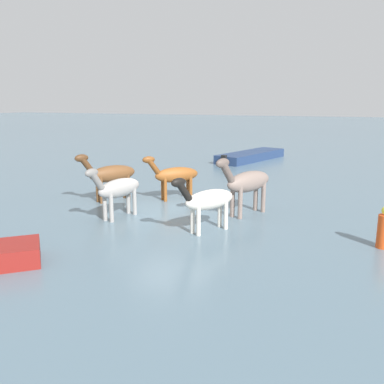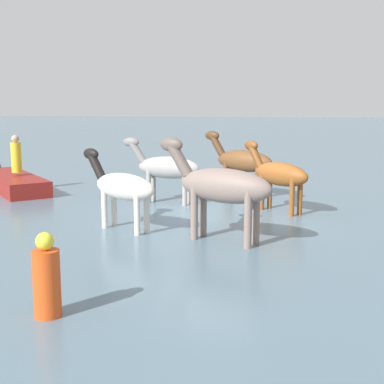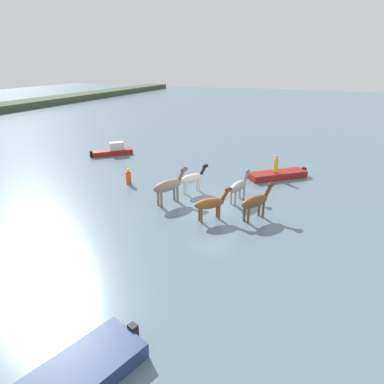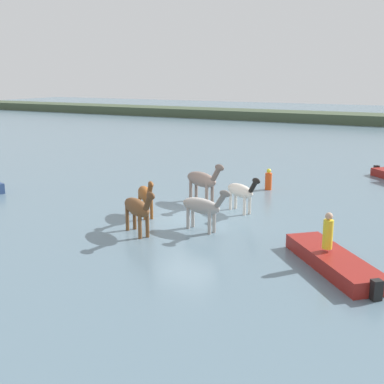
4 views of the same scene
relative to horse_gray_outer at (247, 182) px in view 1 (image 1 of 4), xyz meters
name	(u,v)px [view 1 (image 1 of 4)]	position (x,y,z in m)	size (l,w,h in m)	color
ground_plane	(168,212)	(0.62, -2.64, -1.14)	(176.27, 176.27, 0.00)	slate
horse_gray_outer	(247,182)	(0.00, 0.00, 0.00)	(2.57, 1.52, 2.07)	gray
horse_dark_mare	(207,200)	(2.23, -0.63, -0.17)	(2.09, 1.49, 1.75)	silver
horse_chestnut_trailing	(118,189)	(1.92, -3.86, -0.14)	(2.35, 0.95, 1.82)	#9E9993
horse_pinto_flank	(175,175)	(-1.17, -3.16, -0.16)	(1.86, 1.86, 1.77)	brown
horse_mid_herd	(111,174)	(-0.10, -5.38, -0.09)	(2.29, 1.60, 1.91)	brown
boat_tender_starboard	(251,157)	(-12.98, -2.89, -0.95)	(6.19, 3.43, 0.78)	navy
buoy_channel_marker	(384,229)	(1.86, 4.18, -0.63)	(0.36, 0.36, 1.14)	#E54C19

